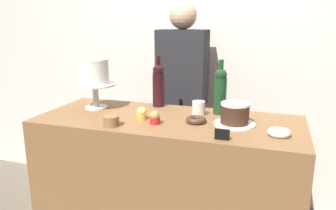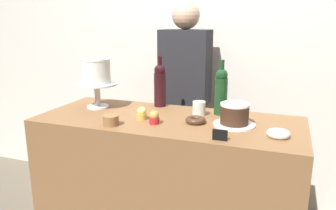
% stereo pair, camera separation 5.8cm
% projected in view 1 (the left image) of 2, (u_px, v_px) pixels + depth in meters
% --- Properties ---
extents(back_wall, '(6.00, 0.05, 2.60)m').
position_uv_depth(back_wall, '(203.00, 42.00, 2.61)').
color(back_wall, silver).
rests_on(back_wall, ground_plane).
extents(display_counter, '(1.51, 0.62, 0.92)m').
position_uv_depth(display_counter, '(168.00, 191.00, 2.00)').
color(display_counter, brown).
rests_on(display_counter, ground_plane).
extents(cake_stand_pedestal, '(0.26, 0.26, 0.16)m').
position_uv_depth(cake_stand_pedestal, '(96.00, 91.00, 2.09)').
color(cake_stand_pedestal, silver).
rests_on(cake_stand_pedestal, display_counter).
extents(white_layer_cake, '(0.18, 0.18, 0.16)m').
position_uv_depth(white_layer_cake, '(94.00, 71.00, 2.05)').
color(white_layer_cake, white).
rests_on(white_layer_cake, cake_stand_pedestal).
extents(silver_serving_platter, '(0.22, 0.22, 0.01)m').
position_uv_depth(silver_serving_platter, '(234.00, 124.00, 1.78)').
color(silver_serving_platter, white).
rests_on(silver_serving_platter, display_counter).
extents(chocolate_round_cake, '(0.15, 0.15, 0.11)m').
position_uv_depth(chocolate_round_cake, '(235.00, 113.00, 1.76)').
color(chocolate_round_cake, '#3D2619').
rests_on(chocolate_round_cake, silver_serving_platter).
extents(wine_bottle_dark_red, '(0.08, 0.08, 0.33)m').
position_uv_depth(wine_bottle_dark_red, '(158.00, 85.00, 2.13)').
color(wine_bottle_dark_red, black).
rests_on(wine_bottle_dark_red, display_counter).
extents(wine_bottle_green, '(0.08, 0.08, 0.33)m').
position_uv_depth(wine_bottle_green, '(220.00, 90.00, 1.95)').
color(wine_bottle_green, '#193D1E').
rests_on(wine_bottle_green, display_counter).
extents(cupcake_caramel, '(0.06, 0.06, 0.07)m').
position_uv_depth(cupcake_caramel, '(155.00, 118.00, 1.78)').
color(cupcake_caramel, red).
rests_on(cupcake_caramel, display_counter).
extents(cupcake_lemon, '(0.06, 0.06, 0.07)m').
position_uv_depth(cupcake_lemon, '(142.00, 114.00, 1.86)').
color(cupcake_lemon, gold).
rests_on(cupcake_lemon, display_counter).
extents(donut_chocolate, '(0.11, 0.11, 0.03)m').
position_uv_depth(donut_chocolate, '(196.00, 120.00, 1.81)').
color(donut_chocolate, '#472D1E').
rests_on(donut_chocolate, display_counter).
extents(donut_sugar, '(0.11, 0.11, 0.03)m').
position_uv_depth(donut_sugar, '(279.00, 132.00, 1.60)').
color(donut_sugar, silver).
rests_on(donut_sugar, display_counter).
extents(cookie_stack, '(0.08, 0.08, 0.05)m').
position_uv_depth(cookie_stack, '(111.00, 121.00, 1.75)').
color(cookie_stack, olive).
rests_on(cookie_stack, display_counter).
extents(price_sign_chalkboard, '(0.07, 0.01, 0.05)m').
position_uv_depth(price_sign_chalkboard, '(222.00, 134.00, 1.55)').
color(price_sign_chalkboard, black).
rests_on(price_sign_chalkboard, display_counter).
extents(coffee_cup_ceramic, '(0.08, 0.08, 0.08)m').
position_uv_depth(coffee_cup_ceramic, '(199.00, 108.00, 1.94)').
color(coffee_cup_ceramic, silver).
rests_on(coffee_cup_ceramic, display_counter).
extents(barista_figure, '(0.36, 0.22, 1.60)m').
position_uv_depth(barista_figure, '(182.00, 104.00, 2.53)').
color(barista_figure, black).
rests_on(barista_figure, ground_plane).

